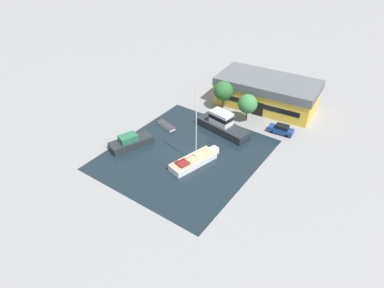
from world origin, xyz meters
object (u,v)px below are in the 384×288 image
object	(u,v)px
quay_tree_near_building	(223,91)
cabin_boat	(130,142)
warehouse_building	(267,92)
parked_car	(281,129)
sailboat_moored	(194,160)
quay_tree_by_water	(248,104)
small_dinghy	(166,125)
motor_cruiser	(222,124)

from	to	relation	value
quay_tree_near_building	cabin_boat	xyz separation A→B (m)	(-6.15, -20.44, -3.19)
warehouse_building	cabin_boat	world-z (taller)	warehouse_building
parked_car	sailboat_moored	size ratio (longest dim) A/B	0.34
quay_tree_by_water	parked_car	bearing A→B (deg)	-2.50
sailboat_moored	cabin_boat	bearing A→B (deg)	-154.89
quay_tree_near_building	warehouse_building	bearing A→B (deg)	45.36
warehouse_building	quay_tree_near_building	world-z (taller)	quay_tree_near_building
parked_car	sailboat_moored	bearing A→B (deg)	149.48
sailboat_moored	cabin_boat	size ratio (longest dim) A/B	1.74
warehouse_building	quay_tree_near_building	xyz separation A→B (m)	(-6.48, -6.56, 1.10)
warehouse_building	quay_tree_by_water	bearing A→B (deg)	-97.35
quay_tree_near_building	sailboat_moored	bearing A→B (deg)	-72.77
quay_tree_by_water	small_dinghy	bearing A→B (deg)	-136.63
warehouse_building	motor_cruiser	distance (m)	14.01
small_dinghy	cabin_boat	world-z (taller)	cabin_boat
sailboat_moored	small_dinghy	world-z (taller)	sailboat_moored
warehouse_building	sailboat_moored	size ratio (longest dim) A/B	1.51
quay_tree_by_water	small_dinghy	size ratio (longest dim) A/B	1.26
parked_car	warehouse_building	bearing A→B (deg)	34.73
sailboat_moored	cabin_boat	xyz separation A→B (m)	(-11.80, -2.21, 0.13)
parked_car	motor_cruiser	world-z (taller)	motor_cruiser
sailboat_moored	small_dinghy	bearing A→B (deg)	164.48
small_dinghy	cabin_boat	distance (m)	8.49
sailboat_moored	small_dinghy	distance (m)	12.37
quay_tree_near_building	motor_cruiser	distance (m)	8.76
quay_tree_near_building	quay_tree_by_water	world-z (taller)	quay_tree_near_building
sailboat_moored	motor_cruiser	world-z (taller)	sailboat_moored
parked_car	small_dinghy	bearing A→B (deg)	113.86
parked_car	cabin_boat	size ratio (longest dim) A/B	0.58
warehouse_building	motor_cruiser	world-z (taller)	warehouse_building
quay_tree_near_building	small_dinghy	size ratio (longest dim) A/B	1.37
quay_tree_by_water	cabin_boat	xyz separation A→B (m)	(-12.32, -18.99, -2.82)
quay_tree_near_building	motor_cruiser	world-z (taller)	quay_tree_near_building
warehouse_building	sailboat_moored	bearing A→B (deg)	-97.06
motor_cruiser	cabin_boat	bearing A→B (deg)	151.52
sailboat_moored	parked_car	bearing A→B (deg)	79.21
parked_car	cabin_boat	distance (m)	27.07
quay_tree_by_water	cabin_boat	world-z (taller)	quay_tree_by_water
quay_tree_by_water	motor_cruiser	world-z (taller)	quay_tree_by_water
quay_tree_near_building	sailboat_moored	size ratio (longest dim) A/B	0.44
sailboat_moored	motor_cruiser	bearing A→B (deg)	111.81
warehouse_building	quay_tree_near_building	bearing A→B (deg)	-139.80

